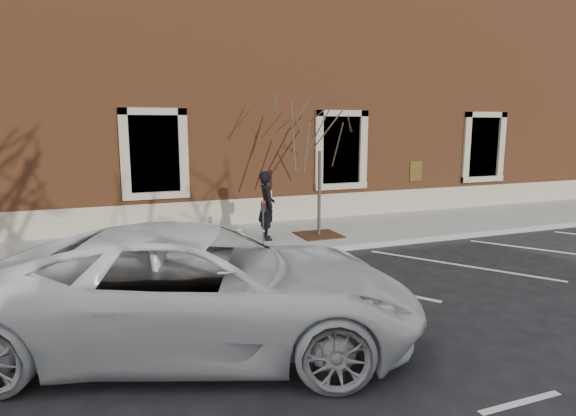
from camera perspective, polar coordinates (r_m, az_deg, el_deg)
name	(u,v)px	position (r m, az deg, el deg)	size (l,w,h in m)	color
ground	(297,255)	(12.14, 1.02, -5.58)	(120.00, 120.00, 0.00)	#28282B
sidewalk_near	(273,237)	(13.70, -1.73, -3.46)	(40.00, 3.50, 0.15)	#9B9A91
curb_near	(297,252)	(12.07, 1.11, -5.29)	(40.00, 0.12, 0.15)	#9E9E99
parking_stripes	(336,281)	(10.22, 5.72, -8.59)	(28.00, 4.40, 0.01)	silver
building_civic	(221,105)	(19.11, -7.89, 12.04)	(40.00, 8.62, 8.00)	brown
man	(267,206)	(12.96, -2.52, 0.29)	(0.68, 0.44, 1.86)	black
parking_meter	(263,215)	(12.27, -2.96, -0.80)	(0.11, 0.08, 1.17)	#595B60
tree_grate	(319,235)	(13.60, 3.67, -3.19)	(1.15, 1.15, 0.03)	#3B1D13
sapling	(320,127)	(13.25, 3.81, 9.52)	(2.58, 2.58, 4.30)	#403126
white_truck	(200,288)	(7.18, -10.44, -9.31)	(2.95, 6.39, 1.78)	white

